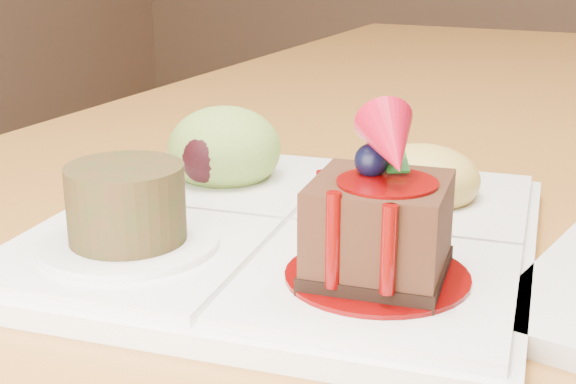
% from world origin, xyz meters
% --- Properties ---
extents(dining_table, '(1.00, 1.80, 0.75)m').
position_xyz_m(dining_table, '(0.00, 0.00, 0.68)').
color(dining_table, '#9F6C29').
rests_on(dining_table, ground).
extents(sampler_plate, '(0.33, 0.33, 0.11)m').
position_xyz_m(sampler_plate, '(-0.13, -0.33, 0.77)').
color(sampler_plate, silver).
rests_on(sampler_plate, dining_table).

